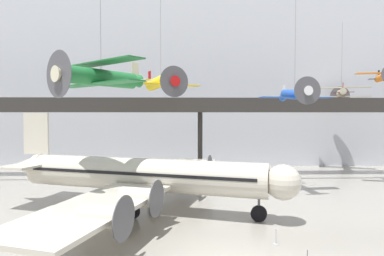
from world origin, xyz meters
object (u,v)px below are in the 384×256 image
(airliner_silver_main, at_px, (140,175))
(suspended_plane_yellow_lowwing, at_px, (161,82))
(suspended_plane_blue_trainer, at_px, (295,95))
(suspended_plane_green_biplane, at_px, (101,77))
(stanchion_barrier, at_px, (276,240))
(suspended_plane_cream_biplane, at_px, (341,93))

(airliner_silver_main, xyz_separation_m, suspended_plane_yellow_lowwing, (1.29, 9.54, 9.28))
(airliner_silver_main, bearing_deg, suspended_plane_blue_trainer, 41.00)
(suspended_plane_blue_trainer, height_order, suspended_plane_green_biplane, suspended_plane_green_biplane)
(suspended_plane_yellow_lowwing, xyz_separation_m, stanchion_barrier, (8.73, -17.70, -12.20))
(airliner_silver_main, distance_m, stanchion_barrier, 13.24)
(suspended_plane_blue_trainer, distance_m, stanchion_barrier, 19.23)
(airliner_silver_main, bearing_deg, stanchion_barrier, -20.85)
(airliner_silver_main, xyz_separation_m, suspended_plane_green_biplane, (-2.65, -3.14, 8.39))
(airliner_silver_main, bearing_deg, suspended_plane_green_biplane, -111.83)
(airliner_silver_main, xyz_separation_m, suspended_plane_blue_trainer, (16.11, 6.74, 7.60))
(airliner_silver_main, distance_m, suspended_plane_yellow_lowwing, 13.37)
(suspended_plane_cream_biplane, distance_m, suspended_plane_blue_trainer, 19.14)
(suspended_plane_green_biplane, xyz_separation_m, suspended_plane_yellow_lowwing, (3.94, 12.69, 0.89))
(suspended_plane_blue_trainer, bearing_deg, stanchion_barrier, -28.54)
(suspended_plane_blue_trainer, relative_size, suspended_plane_yellow_lowwing, 1.06)
(airliner_silver_main, bearing_deg, suspended_plane_yellow_lowwing, 100.62)
(airliner_silver_main, distance_m, suspended_plane_cream_biplane, 36.56)
(suspended_plane_cream_biplane, xyz_separation_m, suspended_plane_blue_trainer, (-12.13, -14.76, -1.15))
(airliner_silver_main, relative_size, suspended_plane_yellow_lowwing, 2.57)
(airliner_silver_main, relative_size, suspended_plane_green_biplane, 2.44)
(suspended_plane_cream_biplane, bearing_deg, stanchion_barrier, 169.87)
(suspended_plane_blue_trainer, relative_size, suspended_plane_green_biplane, 1.01)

